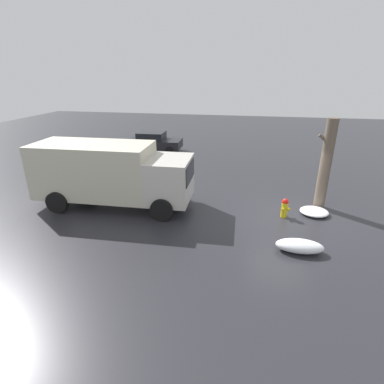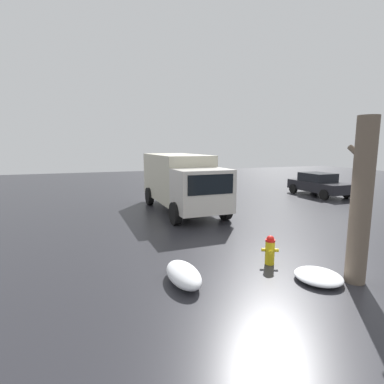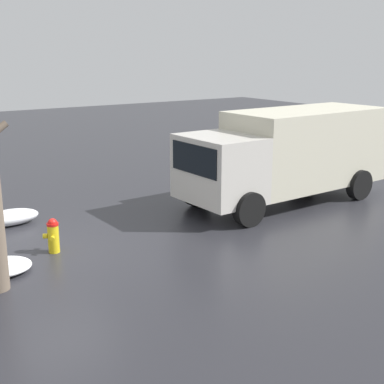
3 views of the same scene
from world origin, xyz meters
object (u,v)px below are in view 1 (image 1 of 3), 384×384
at_px(delivery_truck, 110,172).
at_px(parked_car, 154,142).
at_px(tree_trunk, 325,165).
at_px(fire_hydrant, 285,208).

bearing_deg(delivery_truck, parked_car, -174.60).
relative_size(tree_trunk, parked_car, 0.96).
relative_size(fire_hydrant, parked_car, 0.20).
bearing_deg(tree_trunk, parked_car, -38.83).
bearing_deg(fire_hydrant, tree_trunk, 65.96).
distance_m(delivery_truck, parked_car, 9.54).
xyz_separation_m(fire_hydrant, delivery_truck, (7.21, 0.18, 1.08)).
bearing_deg(tree_trunk, delivery_truck, 9.30).
height_order(fire_hydrant, delivery_truck, delivery_truck).
relative_size(fire_hydrant, delivery_truck, 0.12).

